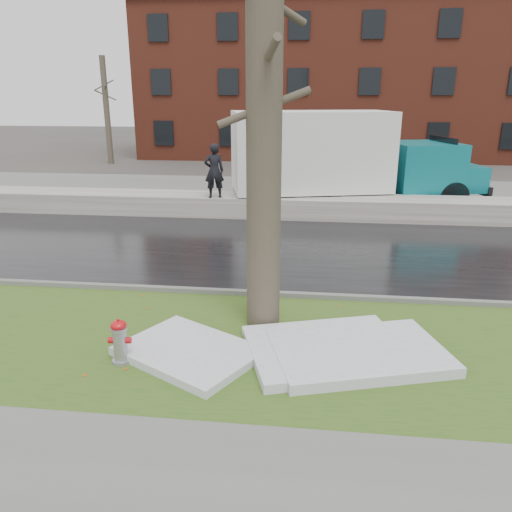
# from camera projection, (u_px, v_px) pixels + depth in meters

# --- Properties ---
(ground) EXTENTS (120.00, 120.00, 0.00)m
(ground) POSITION_uv_depth(u_px,v_px,m) (256.00, 316.00, 9.98)
(ground) COLOR #47423D
(ground) RESTS_ON ground
(verge) EXTENTS (60.00, 4.50, 0.04)m
(verge) POSITION_uv_depth(u_px,v_px,m) (248.00, 345.00, 8.80)
(verge) COLOR #2C4F1A
(verge) RESTS_ON ground
(road) EXTENTS (60.00, 7.00, 0.03)m
(road) POSITION_uv_depth(u_px,v_px,m) (275.00, 250.00, 14.23)
(road) COLOR black
(road) RESTS_ON ground
(parking_lot) EXTENTS (60.00, 9.00, 0.03)m
(parking_lot) POSITION_uv_depth(u_px,v_px,m) (290.00, 194.00, 22.26)
(parking_lot) COLOR slate
(parking_lot) RESTS_ON ground
(curb) EXTENTS (60.00, 0.15, 0.14)m
(curb) POSITION_uv_depth(u_px,v_px,m) (262.00, 294.00, 10.91)
(curb) COLOR slate
(curb) RESTS_ON ground
(snowbank) EXTENTS (60.00, 1.60, 0.75)m
(snowbank) POSITION_uv_depth(u_px,v_px,m) (284.00, 206.00, 18.09)
(snowbank) COLOR beige
(snowbank) RESTS_ON ground
(brick_building) EXTENTS (26.00, 12.00, 10.00)m
(brick_building) POSITION_uv_depth(u_px,v_px,m) (331.00, 84.00, 36.56)
(brick_building) COLOR maroon
(brick_building) RESTS_ON ground
(bg_tree_left) EXTENTS (1.40, 1.62, 6.50)m
(bg_tree_left) POSITION_uv_depth(u_px,v_px,m) (107.00, 110.00, 31.08)
(bg_tree_left) COLOR brown
(bg_tree_left) RESTS_ON ground
(bg_tree_center) EXTENTS (1.40, 1.62, 6.50)m
(bg_tree_center) POSITION_uv_depth(u_px,v_px,m) (214.00, 108.00, 34.19)
(bg_tree_center) COLOR brown
(bg_tree_center) RESTS_ON ground
(fire_hydrant) EXTENTS (0.38, 0.33, 0.78)m
(fire_hydrant) POSITION_uv_depth(u_px,v_px,m) (120.00, 339.00, 8.07)
(fire_hydrant) COLOR gray
(fire_hydrant) RESTS_ON verge
(tree) EXTENTS (1.60, 1.87, 7.75)m
(tree) POSITION_uv_depth(u_px,v_px,m) (264.00, 113.00, 8.40)
(tree) COLOR brown
(tree) RESTS_ON verge
(box_truck) EXTENTS (11.11, 4.68, 3.67)m
(box_truck) POSITION_uv_depth(u_px,v_px,m) (341.00, 158.00, 18.74)
(box_truck) COLOR black
(box_truck) RESTS_ON ground
(worker) EXTENTS (0.80, 0.65, 1.89)m
(worker) POSITION_uv_depth(u_px,v_px,m) (214.00, 171.00, 17.39)
(worker) COLOR black
(worker) RESTS_ON snowbank
(snow_patch_near) EXTENTS (3.08, 2.69, 0.16)m
(snow_patch_near) POSITION_uv_depth(u_px,v_px,m) (327.00, 350.00, 8.43)
(snow_patch_near) COLOR silver
(snow_patch_near) RESTS_ON verge
(snow_patch_far) EXTENTS (2.70, 2.48, 0.14)m
(snow_patch_far) POSITION_uv_depth(u_px,v_px,m) (189.00, 352.00, 8.39)
(snow_patch_far) COLOR silver
(snow_patch_far) RESTS_ON verge
(snow_patch_side) EXTENTS (3.20, 2.53, 0.18)m
(snow_patch_side) POSITION_uv_depth(u_px,v_px,m) (359.00, 353.00, 8.30)
(snow_patch_side) COLOR silver
(snow_patch_side) RESTS_ON verge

